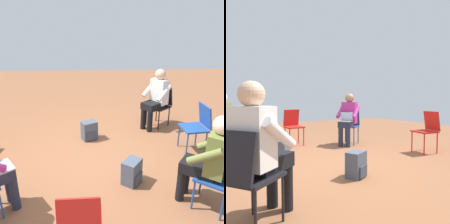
% 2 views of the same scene
% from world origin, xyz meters
% --- Properties ---
extents(ground_plane, '(14.00, 14.00, 0.00)m').
position_xyz_m(ground_plane, '(0.00, 0.00, 0.00)').
color(ground_plane, brown).
extents(chair_northwest, '(0.58, 0.57, 0.85)m').
position_xyz_m(chair_northwest, '(-1.55, 1.24, 0.50)').
color(chair_northwest, '#1E4799').
rests_on(chair_northwest, ground).
extents(chair_west, '(0.48, 0.44, 0.85)m').
position_xyz_m(chair_west, '(-1.82, -0.20, 0.50)').
color(chair_west, '#1E4799').
rests_on(chair_west, ground).
extents(chair_southwest, '(0.58, 0.58, 0.85)m').
position_xyz_m(chair_southwest, '(-1.44, -1.32, 0.50)').
color(chair_southwest, black).
rests_on(chair_southwest, ground).
extents(chair_north, '(0.41, 0.44, 0.85)m').
position_xyz_m(chair_north, '(0.06, 1.87, 0.50)').
color(chair_north, red).
rests_on(chair_north, ground).
extents(person_in_white, '(0.63, 0.63, 1.24)m').
position_xyz_m(person_in_white, '(-1.31, -1.22, 0.69)').
color(person_in_white, black).
rests_on(person_in_white, ground).
extents(person_in_olive, '(0.63, 0.63, 1.24)m').
position_xyz_m(person_in_olive, '(-1.42, 1.14, 0.69)').
color(person_in_olive, black).
rests_on(person_in_olive, ground).
extents(backpack_near_laptop_user, '(0.34, 0.31, 0.36)m').
position_xyz_m(backpack_near_laptop_user, '(0.07, -0.72, 0.16)').
color(backpack_near_laptop_user, '#475160').
rests_on(backpack_near_laptop_user, ground).
extents(backpack_by_empty_chair, '(0.33, 0.34, 0.36)m').
position_xyz_m(backpack_by_empty_chair, '(-0.57, 0.66, 0.16)').
color(backpack_by_empty_chair, '#475160').
rests_on(backpack_by_empty_chair, ground).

